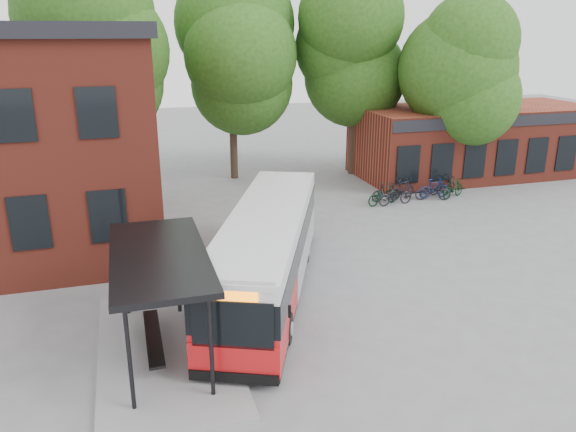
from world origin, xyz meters
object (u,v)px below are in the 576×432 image
object	(u,v)px
bicycle_1	(386,192)
bicycle_6	(443,185)
bicycle_3	(402,189)
bicycle_0	(383,195)
bicycle_2	(395,195)
bicycle_5	(434,188)
city_bus	(267,253)
bus_shelter	(162,304)
bicycle_4	(433,191)
bicycle_7	(453,188)

from	to	relation	value
bicycle_1	bicycle_6	world-z (taller)	bicycle_1
bicycle_3	bicycle_6	bearing A→B (deg)	-104.49
bicycle_0	bicycle_3	size ratio (longest dim) A/B	1.06
bicycle_6	bicycle_2	bearing A→B (deg)	93.51
bicycle_5	bicycle_6	distance (m)	1.00
city_bus	bicycle_2	distance (m)	11.45
city_bus	bicycle_2	size ratio (longest dim) A/B	5.82
bicycle_0	bicycle_3	xyz separation A→B (m)	(1.36, 0.59, 0.04)
bus_shelter	city_bus	size ratio (longest dim) A/B	0.64
bicycle_5	bicycle_3	bearing A→B (deg)	80.96
bus_shelter	bicycle_2	bearing A→B (deg)	40.84
city_bus	bicycle_3	xyz separation A→B (m)	(9.29, 8.41, -0.84)
bus_shelter	bicycle_2	world-z (taller)	bus_shelter
bus_shelter	bicycle_0	size ratio (longest dim) A/B	3.68
bicycle_3	bicycle_4	xyz separation A→B (m)	(1.42, -0.59, -0.06)
bicycle_0	bus_shelter	bearing A→B (deg)	116.03
bus_shelter	bicycle_3	xyz separation A→B (m)	(12.85, 11.20, -0.91)
bicycle_1	bicycle_4	size ratio (longest dim) A/B	0.89
bus_shelter	bicycle_7	distance (m)	18.86
bicycle_5	bicycle_6	world-z (taller)	bicycle_5
bicycle_0	bicycle_5	distance (m)	3.07
bicycle_2	bicycle_6	bearing A→B (deg)	-77.83
city_bus	bicycle_1	world-z (taller)	city_bus
bicycle_7	bicycle_3	bearing A→B (deg)	55.60
bicycle_3	bicycle_7	distance (m)	2.69
bicycle_4	bicycle_2	bearing A→B (deg)	112.54
bus_shelter	bicycle_3	size ratio (longest dim) A/B	3.90
bicycle_3	bicycle_6	size ratio (longest dim) A/B	1.00
bus_shelter	bicycle_2	xyz separation A→B (m)	(12.05, 10.42, -0.96)
bicycle_4	bicycle_0	bearing A→B (deg)	107.42
bicycle_2	city_bus	bearing A→B (deg)	125.73
bus_shelter	bicycle_7	bearing A→B (deg)	34.65
bicycle_1	bicycle_5	bearing A→B (deg)	-94.23
bus_shelter	city_bus	bearing A→B (deg)	38.14
bicycle_3	bus_shelter	bearing A→B (deg)	109.45
bus_shelter	bicycle_6	world-z (taller)	bus_shelter
bicycle_3	bicycle_0	bearing A→B (deg)	91.67
bicycle_3	bicycle_7	xyz separation A→B (m)	(2.64, -0.49, -0.03)
bicycle_7	bicycle_6	bearing A→B (deg)	-15.69
bicycle_2	bicycle_4	distance (m)	2.23
city_bus	bicycle_5	xyz separation A→B (m)	(10.98, 8.18, -0.87)
bus_shelter	bicycle_0	bearing A→B (deg)	42.74
bicycle_6	bicycle_7	xyz separation A→B (m)	(0.12, -0.81, 0.04)
city_bus	bicycle_1	size ratio (longest dim) A/B	6.78
bicycle_2	bicycle_5	xyz separation A→B (m)	(2.49, 0.55, 0.02)
bicycle_5	bicycle_1	bearing A→B (deg)	86.00
bicycle_2	bicycle_7	world-z (taller)	bicycle_7
bicycle_0	bicycle_5	xyz separation A→B (m)	(3.05, 0.35, 0.01)
bicycle_4	bicycle_5	bearing A→B (deg)	-18.95
bicycle_1	bus_shelter	bearing A→B (deg)	131.57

